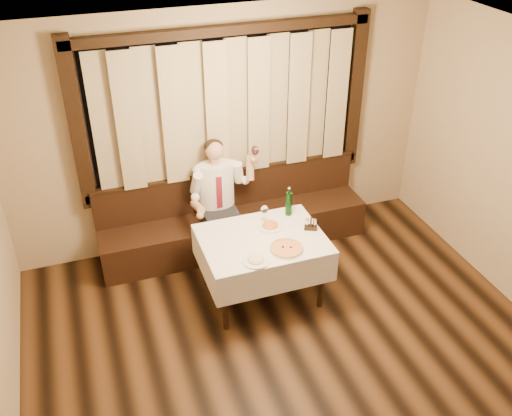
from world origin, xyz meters
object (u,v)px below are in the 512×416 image
object	(u,v)px
pasta_red	(270,224)
pasta_cream	(256,258)
green_bottle	(289,203)
cruet_caddy	(311,225)
banquette	(234,222)
seated_man	(219,192)
dining_table	(262,246)
pizza	(287,248)

from	to	relation	value
pasta_red	pasta_cream	size ratio (longest dim) A/B	1.03
green_bottle	cruet_caddy	size ratio (longest dim) A/B	2.24
banquette	pasta_cream	world-z (taller)	banquette
seated_man	cruet_caddy	bearing A→B (deg)	-52.57
banquette	seated_man	bearing A→B (deg)	-155.43
dining_table	pizza	xyz separation A→B (m)	(0.16, -0.27, 0.12)
pasta_red	pasta_cream	xyz separation A→B (m)	(-0.34, -0.52, -0.00)
pasta_cream	seated_man	size ratio (longest dim) A/B	0.19
pizza	pasta_cream	world-z (taller)	pasta_cream
green_bottle	cruet_caddy	xyz separation A→B (m)	(0.11, -0.35, -0.09)
pasta_red	green_bottle	bearing A→B (deg)	31.08
pizza	green_bottle	size ratio (longest dim) A/B	1.05
dining_table	pizza	world-z (taller)	pizza
pasta_red	seated_man	world-z (taller)	seated_man
seated_man	pasta_cream	bearing A→B (deg)	-89.80
banquette	pasta_red	bearing A→B (deg)	-80.33
banquette	cruet_caddy	distance (m)	1.27
dining_table	pasta_cream	world-z (taller)	pasta_cream
dining_table	seated_man	world-z (taller)	seated_man
banquette	pasta_red	size ratio (longest dim) A/B	11.49
dining_table	green_bottle	size ratio (longest dim) A/B	3.79
cruet_caddy	seated_man	world-z (taller)	seated_man
pizza	pasta_cream	xyz separation A→B (m)	(-0.35, -0.08, 0.02)
banquette	pasta_cream	size ratio (longest dim) A/B	11.78
seated_man	banquette	bearing A→B (deg)	24.57
pasta_cream	green_bottle	xyz separation A→B (m)	(0.61, 0.68, 0.11)
dining_table	green_bottle	world-z (taller)	green_bottle
green_bottle	cruet_caddy	distance (m)	0.37
banquette	pasta_cream	xyz separation A→B (m)	(-0.19, -1.37, 0.48)
seated_man	pasta_red	bearing A→B (deg)	-65.96
banquette	seated_man	world-z (taller)	seated_man
pizza	pasta_cream	distance (m)	0.36
pasta_red	cruet_caddy	distance (m)	0.42
cruet_caddy	banquette	bearing A→B (deg)	140.91
banquette	pasta_red	world-z (taller)	banquette
seated_man	green_bottle	bearing A→B (deg)	-44.36
pasta_red	cruet_caddy	bearing A→B (deg)	-25.28
banquette	pasta_cream	bearing A→B (deg)	-97.95
green_bottle	banquette	bearing A→B (deg)	121.24
pizza	seated_man	bearing A→B (deg)	106.40
pasta_cream	dining_table	bearing A→B (deg)	61.30
dining_table	seated_man	xyz separation A→B (m)	(-0.20, 0.93, 0.18)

